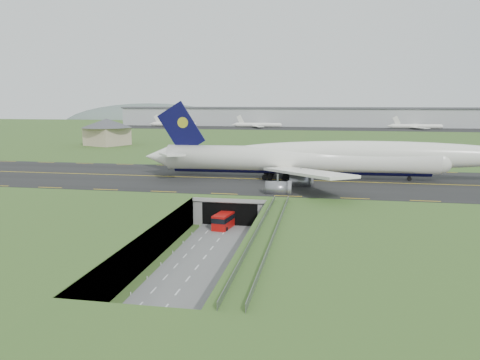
# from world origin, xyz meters

# --- Properties ---
(ground) EXTENTS (900.00, 900.00, 0.00)m
(ground) POSITION_xyz_m (0.00, 0.00, 0.00)
(ground) COLOR #396127
(ground) RESTS_ON ground
(airfield_deck) EXTENTS (800.00, 800.00, 6.00)m
(airfield_deck) POSITION_xyz_m (0.00, 0.00, 3.00)
(airfield_deck) COLOR gray
(airfield_deck) RESTS_ON ground
(trench_road) EXTENTS (12.00, 75.00, 0.20)m
(trench_road) POSITION_xyz_m (0.00, -7.50, 0.10)
(trench_road) COLOR slate
(trench_road) RESTS_ON ground
(taxiway) EXTENTS (800.00, 44.00, 0.18)m
(taxiway) POSITION_xyz_m (0.00, 33.00, 6.09)
(taxiway) COLOR black
(taxiway) RESTS_ON airfield_deck
(tunnel_portal) EXTENTS (17.00, 22.30, 6.00)m
(tunnel_portal) POSITION_xyz_m (0.00, 16.71, 3.33)
(tunnel_portal) COLOR gray
(tunnel_portal) RESTS_ON ground
(guideway) EXTENTS (3.00, 53.00, 7.05)m
(guideway) POSITION_xyz_m (11.00, -19.11, 5.32)
(guideway) COLOR #A8A8A3
(guideway) RESTS_ON ground
(jumbo_jet) EXTENTS (100.17, 63.42, 20.99)m
(jumbo_jet) POSITION_xyz_m (20.01, 36.00, 11.66)
(jumbo_jet) COLOR white
(jumbo_jet) RESTS_ON ground
(shuttle_tram) EXTENTS (4.24, 8.24, 3.20)m
(shuttle_tram) POSITION_xyz_m (-0.65, 6.31, 1.75)
(shuttle_tram) COLOR #B20E0B
(shuttle_tram) RESTS_ON ground
(service_building) EXTENTS (29.71, 29.71, 12.42)m
(service_building) POSITION_xyz_m (-79.92, 115.75, 13.36)
(service_building) COLOR tan
(service_building) RESTS_ON ground
(cargo_terminal) EXTENTS (320.00, 67.00, 15.60)m
(cargo_terminal) POSITION_xyz_m (-0.15, 299.41, 13.96)
(cargo_terminal) COLOR #B2B2B2
(cargo_terminal) RESTS_ON ground
(distant_hills) EXTENTS (700.00, 91.00, 60.00)m
(distant_hills) POSITION_xyz_m (64.38, 430.00, -4.00)
(distant_hills) COLOR #53645F
(distant_hills) RESTS_ON ground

